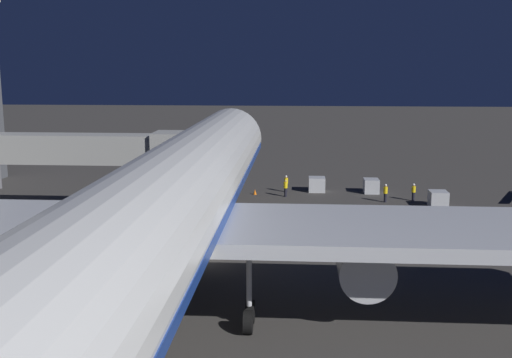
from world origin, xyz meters
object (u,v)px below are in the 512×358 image
Objects in this scene: jet_bridge at (84,149)px; ground_crew_by_belt_loader at (286,183)px; baggage_container_far_row at (317,184)px; ground_crew_marshaller_fwd at (286,187)px; airliner_at_gate at (161,218)px; baggage_container_mid_row at (438,199)px; traffic_cone_nose_starboard at (213,191)px; baggage_container_near_belt at (371,186)px; ground_crew_near_nose_gear at (413,191)px; traffic_cone_nose_port at (255,192)px; ground_crew_under_port_wing at (385,192)px.

ground_crew_by_belt_loader is (-17.20, -11.75, -5.00)m from jet_bridge.
baggage_container_far_row is 0.94× the size of ground_crew_marshaller_fwd.
airliner_at_gate is 35.27m from baggage_container_mid_row.
jet_bridge reaches higher than traffic_cone_nose_starboard.
airliner_at_gate is 38.40× the size of ground_crew_marshaller_fwd.
baggage_container_mid_row is 12.82m from baggage_container_far_row.
ground_crew_marshaller_fwd is at bearing 15.83° from baggage_container_near_belt.
airliner_at_gate is at bearing 67.73° from baggage_container_near_belt.
baggage_container_far_row is at bearing -149.12° from jet_bridge.
ground_crew_near_nose_gear reaches higher than baggage_container_mid_row.
airliner_at_gate is at bearing 86.20° from traffic_cone_nose_port.
airliner_at_gate is 34.27m from ground_crew_under_port_wing.
baggage_container_near_belt is 16.53m from traffic_cone_nose_starboard.
jet_bridge is 18.29m from traffic_cone_nose_port.
airliner_at_gate is 25.72m from jet_bridge.
jet_bridge is at bearing 46.77° from traffic_cone_nose_starboard.
airliner_at_gate is at bearing 63.59° from ground_crew_under_port_wing.
traffic_cone_nose_port is at bearing -6.96° from ground_crew_near_nose_gear.
ground_crew_under_port_wing is at bearing 100.97° from baggage_container_near_belt.
traffic_cone_nose_port is (12.89, -2.70, -0.72)m from ground_crew_under_port_wing.
ground_crew_by_belt_loader is at bearing -90.16° from ground_crew_marshaller_fwd.
baggage_container_mid_row reaches higher than traffic_cone_nose_port.
ground_crew_marshaller_fwd reaches higher than ground_crew_near_nose_gear.
traffic_cone_nose_port is at bearing -93.80° from airliner_at_gate.
baggage_container_near_belt is 1.09× the size of baggage_container_far_row.
ground_crew_by_belt_loader is (3.24, 0.47, 0.22)m from baggage_container_far_row.
traffic_cone_nose_port is at bearing 7.98° from baggage_container_near_belt.
jet_bridge is 12.24× the size of ground_crew_under_port_wing.
jet_bridge is 28.40m from ground_crew_under_port_wing.
ground_crew_by_belt_loader is at bearing -22.01° from baggage_container_mid_row.
ground_crew_marshaller_fwd is 3.28× the size of traffic_cone_nose_port.
airliner_at_gate is at bearing 93.80° from traffic_cone_nose_starboard.
jet_bridge is 12.46× the size of ground_crew_by_belt_loader.
baggage_container_near_belt is 3.38× the size of traffic_cone_nose_starboard.
airliner_at_gate is 39.86× the size of ground_crew_near_nose_gear.
ground_crew_by_belt_loader is 3.22× the size of traffic_cone_nose_port.
traffic_cone_nose_port is (3.17, 1.50, -0.70)m from ground_crew_by_belt_loader.
jet_bridge is at bearing 15.65° from ground_crew_near_nose_gear.
ground_crew_marshaller_fwd is 3.35m from traffic_cone_nose_port.
baggage_container_mid_row is at bearing 132.63° from baggage_container_near_belt.
ground_crew_near_nose_gear is (-3.68, 3.61, 0.23)m from baggage_container_near_belt.
ground_crew_under_port_wing is at bearing 168.16° from traffic_cone_nose_port.
baggage_container_mid_row is at bearing 150.60° from baggage_container_far_row.
baggage_container_mid_row is 1.01× the size of ground_crew_under_port_wing.
baggage_container_near_belt is at bearing -47.37° from baggage_container_mid_row.
airliner_at_gate is at bearing 76.21° from baggage_container_far_row.
traffic_cone_nose_starboard is at bearing -5.45° from ground_crew_near_nose_gear.
ground_crew_marshaller_fwd is at bearing -151.28° from jet_bridge.
ground_crew_near_nose_gear is at bearing 173.04° from traffic_cone_nose_port.
jet_bridge reaches higher than baggage_container_near_belt.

